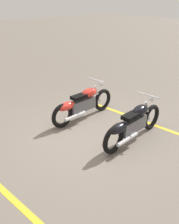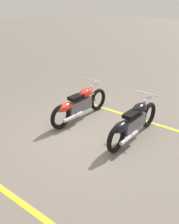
{
  "view_description": "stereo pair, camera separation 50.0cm",
  "coord_description": "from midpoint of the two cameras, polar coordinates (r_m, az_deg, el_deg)",
  "views": [
    {
      "loc": [
        3.84,
        4.21,
        3.27
      ],
      "look_at": [
        0.15,
        0.0,
        0.65
      ],
      "focal_mm": 41.13,
      "sensor_mm": 36.0,
      "label": 1
    },
    {
      "loc": [
        4.2,
        3.87,
        3.27
      ],
      "look_at": [
        0.15,
        0.0,
        0.65
      ],
      "focal_mm": 41.13,
      "sensor_mm": 36.0,
      "label": 2
    }
  ],
  "objects": [
    {
      "name": "parking_stripe_near",
      "position": [
        7.44,
        8.17,
        -1.27
      ],
      "size": [
        0.42,
        3.2,
        0.01
      ],
      "primitive_type": "cube",
      "rotation": [
        0.0,
        0.0,
        1.67
      ],
      "color": "yellow",
      "rests_on": "ground"
    },
    {
      "name": "motorcycle_dark_foreground",
      "position": [
        6.17,
        7.41,
        -2.21
      ],
      "size": [
        2.23,
        0.62,
        1.04
      ],
      "rotation": [
        0.0,
        0.0,
        3.23
      ],
      "color": "black",
      "rests_on": "ground"
    },
    {
      "name": "ground_plane",
      "position": [
        6.57,
        -1.31,
        -4.79
      ],
      "size": [
        60.0,
        60.0,
        0.0
      ],
      "primitive_type": "plane",
      "color": "slate"
    },
    {
      "name": "motorcycle_bright_foreground",
      "position": [
        7.12,
        -4.31,
        1.75
      ],
      "size": [
        2.23,
        0.62,
        1.04
      ],
      "rotation": [
        0.0,
        0.0,
        3.2
      ],
      "color": "black",
      "rests_on": "ground"
    },
    {
      "name": "parking_stripe_mid",
      "position": [
        5.19,
        -21.19,
        -16.04
      ],
      "size": [
        0.42,
        3.2,
        0.01
      ],
      "primitive_type": "cube",
      "rotation": [
        0.0,
        0.0,
        1.67
      ],
      "color": "yellow",
      "rests_on": "ground"
    }
  ]
}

